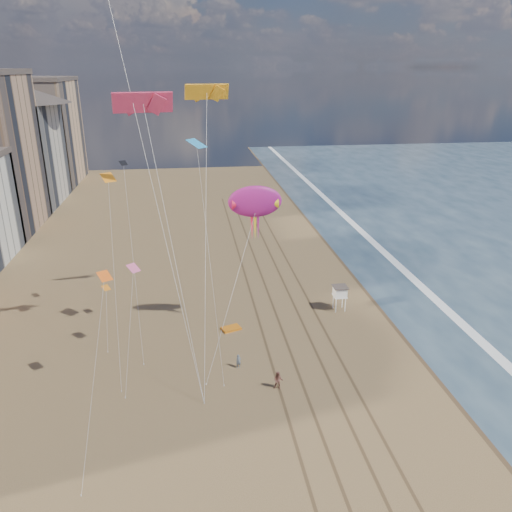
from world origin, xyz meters
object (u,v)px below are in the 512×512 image
at_px(show_kite, 255,202).
at_px(kite_flyer_b, 278,380).
at_px(lifeguard_stand, 340,292).
at_px(grounded_kite, 231,328).
at_px(kite_flyer_a, 239,361).

height_order(show_kite, kite_flyer_b, show_kite).
distance_m(lifeguard_stand, grounded_kite, 14.74).
height_order(grounded_kite, kite_flyer_b, kite_flyer_b).
distance_m(grounded_kite, show_kite, 15.85).
bearing_deg(lifeguard_stand, show_kite, -160.60).
bearing_deg(kite_flyer_a, show_kite, 51.00).
distance_m(grounded_kite, kite_flyer_a, 8.17).
bearing_deg(show_kite, grounded_kite, 163.34).
height_order(show_kite, kite_flyer_a, show_kite).
bearing_deg(grounded_kite, show_kite, -36.92).
bearing_deg(lifeguard_stand, kite_flyer_a, -141.27).
relative_size(grounded_kite, show_kite, 0.11).
bearing_deg(grounded_kite, lifeguard_stand, -7.58).
relative_size(grounded_kite, kite_flyer_b, 1.15).
bearing_deg(kite_flyer_b, kite_flyer_a, 146.41).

